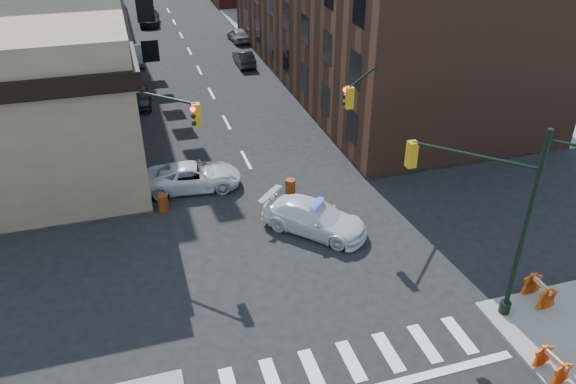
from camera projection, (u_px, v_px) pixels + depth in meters
ground at (295, 254)px, 26.10m from camera, size 140.00×140.00×0.00m
sidewalk_ne at (410, 35)px, 58.82m from camera, size 34.00×54.50×0.15m
signal_pole_se at (497, 211)px, 20.71m from camera, size 5.40×5.27×8.00m
signal_pole_nw at (146, 138)px, 26.84m from camera, size 3.58×3.67×8.00m
signal_pole_ne at (370, 111)px, 29.77m from camera, size 3.67×3.58×8.00m
tree_ne_near at (288, 29)px, 47.65m from camera, size 3.00×3.00×4.85m
tree_ne_far at (264, 9)px, 54.25m from camera, size 3.00×3.00×4.85m
police_car at (315, 218)px, 27.36m from camera, size 5.27×5.31×1.54m
pickup at (193, 176)px, 31.06m from camera, size 5.47×2.94×1.46m
parked_car_wnear at (140, 98)px, 41.64m from camera, size 1.83×3.97×1.32m
parked_car_wfar at (134, 55)px, 50.67m from camera, size 1.56×4.44×1.46m
parked_car_wdeep at (150, 18)px, 62.67m from camera, size 2.65×5.39×1.51m
parked_car_enear at (244, 58)px, 50.02m from camera, size 1.41×3.99×1.31m
parked_car_efar at (238, 35)px, 56.82m from camera, size 1.83×4.01×1.34m
pedestrian_a at (75, 180)px, 30.05m from camera, size 0.75×0.63×1.74m
pedestrian_b at (106, 193)px, 28.89m from camera, size 0.98×0.84×1.77m
pedestrian_c at (71, 205)px, 28.09m from camera, size 0.92×0.92×1.57m
barrel_road at (290, 187)px, 30.48m from camera, size 0.54×0.54×0.96m
barrel_bank at (163, 203)px, 29.12m from camera, size 0.54×0.54×0.92m
barricade_se_a at (539, 292)px, 22.86m from camera, size 0.67×1.30×0.97m
barricade_se_b at (552, 365)px, 19.56m from camera, size 0.71×1.23×0.88m
barricade_nw_a at (140, 188)px, 30.15m from camera, size 1.25×0.68×0.91m
barricade_nw_b at (101, 196)px, 29.39m from camera, size 1.45×0.96×1.00m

